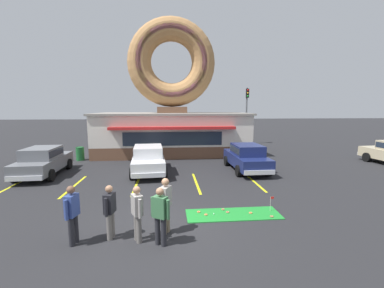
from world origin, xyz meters
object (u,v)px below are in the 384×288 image
car_grey (43,160)px  pedestrian_leather_jacket_man (110,209)px  golf_ball (214,214)px  pedestrian_beanie_man (166,203)px  car_white (148,158)px  car_navy (247,156)px  traffic_light_pole (247,108)px  pedestrian_hooded_kid (160,214)px  pedestrian_clipboard_woman (137,211)px  putting_flag_pin (271,200)px  trash_bin (80,153)px  pedestrian_blue_sweater_man (72,212)px

car_grey → pedestrian_leather_jacket_man: car_grey is taller
car_grey → pedestrian_leather_jacket_man: (5.31, -7.57, 0.01)m
golf_ball → pedestrian_beanie_man: bearing=-146.0°
car_white → car_navy: size_ratio=1.02×
traffic_light_pole → pedestrian_hooded_kid: bearing=-113.3°
car_grey → pedestrian_clipboard_woman: bearing=-51.9°
putting_flag_pin → trash_bin: bearing=134.5°
golf_ball → pedestrian_hooded_kid: (-1.82, -1.82, 0.86)m
trash_bin → car_navy: bearing=-20.2°
pedestrian_hooded_kid → trash_bin: bearing=116.7°
golf_ball → pedestrian_blue_sweater_man: 4.60m
golf_ball → pedestrian_leather_jacket_man: size_ratio=0.03×
pedestrian_hooded_kid → pedestrian_clipboard_woman: size_ratio=1.02×
trash_bin → car_grey: bearing=-98.6°
golf_ball → car_grey: car_grey is taller
golf_ball → traffic_light_pole: (6.49, 17.44, 3.66)m
pedestrian_leather_jacket_man → golf_ball: bearing=21.7°
golf_ball → pedestrian_beanie_man: pedestrian_beanie_man is taller
pedestrian_blue_sweater_man → pedestrian_leather_jacket_man: 0.99m
pedestrian_blue_sweater_man → pedestrian_hooded_kid: (2.42, -0.27, -0.03)m
pedestrian_blue_sweater_man → traffic_light_pole: bearing=60.5°
pedestrian_beanie_man → pedestrian_hooded_kid: bearing=-101.5°
car_white → pedestrian_leather_jacket_man: size_ratio=2.92×
car_grey → trash_bin: car_grey is taller
car_navy → pedestrian_beanie_man: size_ratio=2.67×
car_grey → car_navy: bearing=0.4°
pedestrian_beanie_man → car_grey: bearing=133.1°
pedestrian_clipboard_woman → traffic_light_pole: bearing=64.7°
pedestrian_clipboard_woman → traffic_light_pole: (8.96, 19.00, 2.81)m
putting_flag_pin → pedestrian_leather_jacket_man: 5.64m
pedestrian_beanie_man → trash_bin: bearing=118.6°
car_navy → pedestrian_clipboard_woman: (-5.60, -7.89, 0.02)m
golf_ball → car_navy: (3.12, 6.34, 0.82)m
pedestrian_blue_sweater_man → trash_bin: 12.54m
golf_ball → putting_flag_pin: size_ratio=0.08×
pedestrian_blue_sweater_man → golf_ball: bearing=20.1°
pedestrian_clipboard_woman → pedestrian_beanie_man: size_ratio=0.95×
trash_bin → traffic_light_pole: size_ratio=0.17×
car_navy → pedestrian_leather_jacket_man: bearing=-130.0°
pedestrian_blue_sweater_man → traffic_light_pole: (10.73, 18.99, 2.77)m
pedestrian_beanie_man → pedestrian_leather_jacket_man: bearing=-173.9°
golf_ball → pedestrian_beanie_man: 2.22m
pedestrian_hooded_kid → traffic_light_pole: traffic_light_pole is taller
car_navy → pedestrian_leather_jacket_man: size_ratio=2.87×
golf_ball → pedestrian_leather_jacket_man: 3.63m
pedestrian_clipboard_woman → trash_bin: (-5.49, 11.96, -0.40)m
car_navy → trash_bin: (-11.09, 4.07, -0.37)m
golf_ball → trash_bin: bearing=127.4°
traffic_light_pole → putting_flag_pin: bearing=-104.1°
traffic_light_pole → pedestrian_blue_sweater_man: bearing=-119.5°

